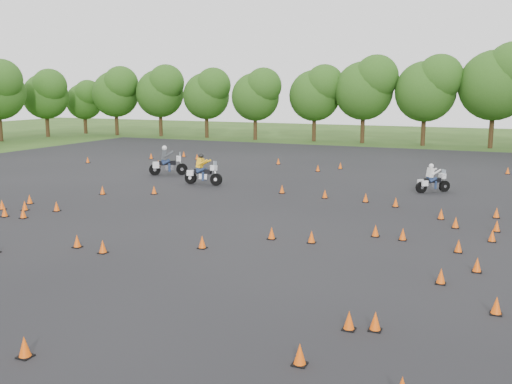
# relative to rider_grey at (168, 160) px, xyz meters

# --- Properties ---
(ground) EXTENTS (140.00, 140.00, 0.00)m
(ground) POSITION_rel_rider_grey_xyz_m (10.38, -13.56, -0.98)
(ground) COLOR #2D5119
(ground) RESTS_ON ground
(asphalt_pad) EXTENTS (62.00, 62.00, 0.00)m
(asphalt_pad) POSITION_rel_rider_grey_xyz_m (10.38, -7.56, -0.98)
(asphalt_pad) COLOR black
(asphalt_pad) RESTS_ON ground
(treeline) EXTENTS (87.38, 31.91, 10.37)m
(treeline) POSITION_rel_rider_grey_xyz_m (13.73, 21.74, 3.57)
(treeline) COLOR #284F16
(treeline) RESTS_ON ground
(traffic_cones) EXTENTS (36.17, 33.20, 0.45)m
(traffic_cones) POSITION_rel_rider_grey_xyz_m (10.44, -7.81, -0.75)
(traffic_cones) COLOR #FF590A
(traffic_cones) RESTS_ON asphalt_pad
(rider_grey) EXTENTS (2.58, 1.97, 1.96)m
(rider_grey) POSITION_rel_rider_grey_xyz_m (0.00, 0.00, 0.00)
(rider_grey) COLOR #393C40
(rider_grey) RESTS_ON ground
(rider_yellow) EXTENTS (2.43, 0.83, 1.86)m
(rider_yellow) POSITION_rel_rider_grey_xyz_m (3.98, -2.57, -0.05)
(rider_yellow) COLOR yellow
(rider_yellow) RESTS_ON ground
(rider_white) EXTENTS (2.02, 1.82, 1.61)m
(rider_white) POSITION_rel_rider_grey_xyz_m (16.89, 0.23, -0.17)
(rider_white) COLOR silver
(rider_white) RESTS_ON ground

